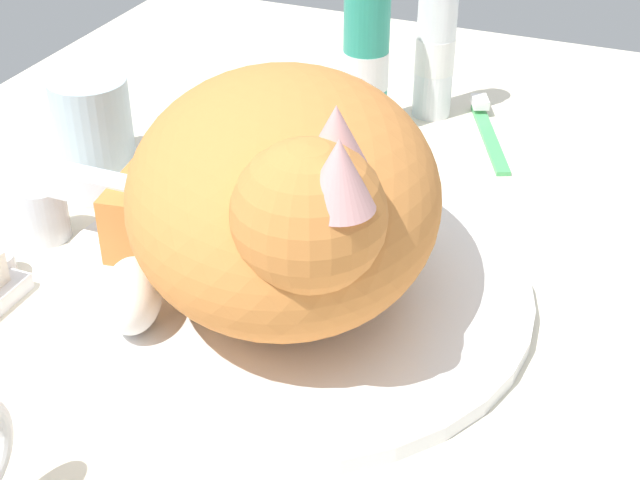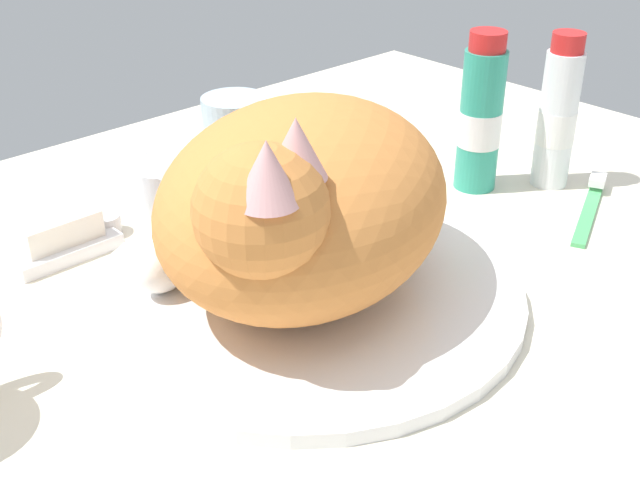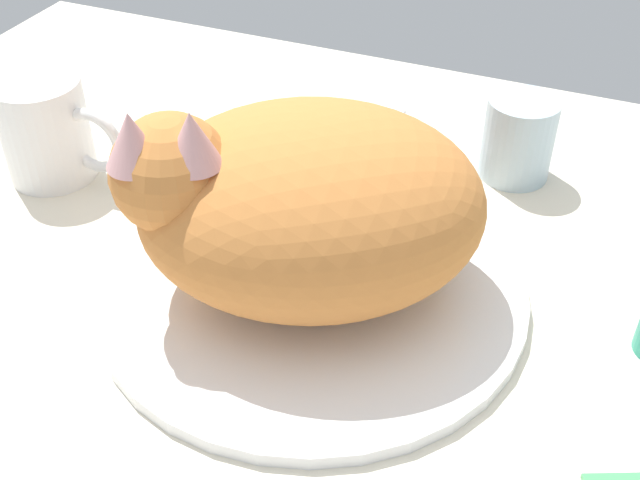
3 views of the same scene
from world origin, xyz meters
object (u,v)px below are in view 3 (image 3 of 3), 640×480
at_px(coffee_mug, 48,130).
at_px(soap_bar, 294,122).
at_px(cat, 301,202).
at_px(rinse_cup, 518,138).
at_px(faucet, 389,147).

xyz_separation_m(coffee_mug, soap_bar, (0.18, 0.14, -0.02)).
distance_m(cat, coffee_mug, 0.29).
bearing_deg(rinse_cup, coffee_mug, -157.38).
height_order(cat, rinse_cup, cat).
height_order(cat, coffee_mug, cat).
distance_m(faucet, cat, 0.19).
distance_m(cat, rinse_cup, 0.26).
bearing_deg(faucet, rinse_cup, 20.43).
relative_size(cat, soap_bar, 4.68).
xyz_separation_m(coffee_mug, rinse_cup, (0.40, 0.16, -0.01)).
xyz_separation_m(cat, soap_bar, (-0.09, 0.20, -0.06)).
bearing_deg(soap_bar, rinse_cup, 7.51).
relative_size(faucet, coffee_mug, 1.15).
bearing_deg(soap_bar, cat, -64.29).
bearing_deg(faucet, soap_bar, 172.81).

